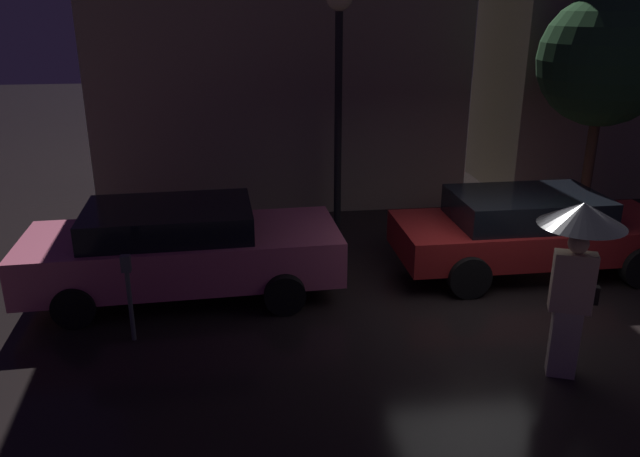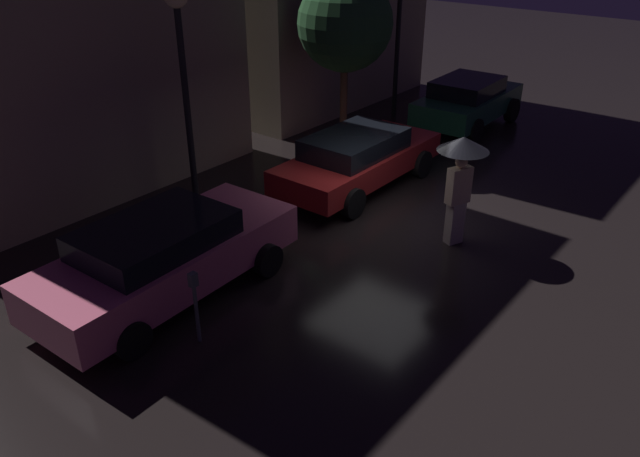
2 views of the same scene
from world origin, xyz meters
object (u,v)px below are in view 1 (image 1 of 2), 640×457
object	(u,v)px
parked_car_red	(532,230)
parking_meter	(129,288)
parked_car_pink	(181,248)
street_lamp_near	(339,48)
pedestrian_with_umbrella	(578,249)

from	to	relation	value
parked_car_red	parking_meter	distance (m)	6.44
parked_car_pink	street_lamp_near	world-z (taller)	street_lamp_near
parked_car_red	street_lamp_near	world-z (taller)	street_lamp_near
pedestrian_with_umbrella	parking_meter	world-z (taller)	pedestrian_with_umbrella
parked_car_red	pedestrian_with_umbrella	world-z (taller)	pedestrian_with_umbrella
parked_car_red	parking_meter	world-z (taller)	parked_car_red
pedestrian_with_umbrella	parking_meter	bearing A→B (deg)	-174.10
parked_car_red	parking_meter	xyz separation A→B (m)	(-6.25, -1.52, 0.03)
parked_car_red	pedestrian_with_umbrella	size ratio (longest dim) A/B	2.10
parked_car_pink	parked_car_red	distance (m)	5.68
parked_car_pink	street_lamp_near	bearing A→B (deg)	39.86
parking_meter	pedestrian_with_umbrella	bearing A→B (deg)	-16.31
parked_car_pink	pedestrian_with_umbrella	distance (m)	5.58
parked_car_pink	parking_meter	distance (m)	1.51
parked_car_pink	parked_car_red	size ratio (longest dim) A/B	1.04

